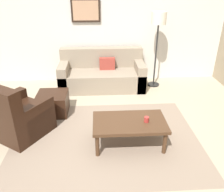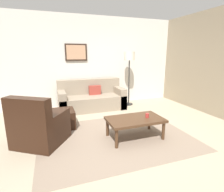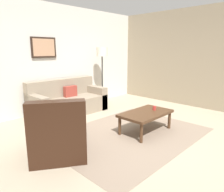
% 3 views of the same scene
% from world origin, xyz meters
% --- Properties ---
extents(ground_plane, '(8.00, 8.00, 0.00)m').
position_xyz_m(ground_plane, '(0.00, 0.00, 0.00)').
color(ground_plane, tan).
extents(rear_partition, '(6.00, 0.12, 2.80)m').
position_xyz_m(rear_partition, '(0.00, 2.60, 1.40)').
color(rear_partition, silver).
rests_on(rear_partition, ground_plane).
extents(area_rug, '(2.97, 2.21, 0.01)m').
position_xyz_m(area_rug, '(0.00, 0.00, 0.00)').
color(area_rug, gray).
rests_on(area_rug, ground_plane).
extents(couch_main, '(1.95, 0.88, 0.88)m').
position_xyz_m(couch_main, '(-0.01, 2.11, 0.30)').
color(couch_main, gray).
rests_on(couch_main, ground_plane).
extents(armchair_leather, '(1.11, 1.11, 0.95)m').
position_xyz_m(armchair_leather, '(-1.44, 0.19, 0.31)').
color(armchair_leather, black).
rests_on(armchair_leather, ground_plane).
extents(ottoman, '(0.56, 0.56, 0.40)m').
position_xyz_m(ottoman, '(-0.98, 0.88, 0.20)').
color(ottoman, black).
rests_on(ottoman, ground_plane).
extents(coffee_table, '(1.10, 0.64, 0.41)m').
position_xyz_m(coffee_table, '(0.36, -0.15, 0.36)').
color(coffee_table, '#472D1C').
rests_on(coffee_table, ground_plane).
extents(cup, '(0.07, 0.07, 0.09)m').
position_xyz_m(cup, '(0.60, -0.18, 0.45)').
color(cup, '#B2332D').
rests_on(cup, coffee_table).
extents(lamp_standing, '(0.32, 0.32, 1.71)m').
position_xyz_m(lamp_standing, '(1.24, 2.08, 1.41)').
color(lamp_standing, black).
rests_on(lamp_standing, ground_plane).
extents(framed_artwork, '(0.66, 0.04, 0.51)m').
position_xyz_m(framed_artwork, '(-0.35, 2.51, 1.69)').
color(framed_artwork, black).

